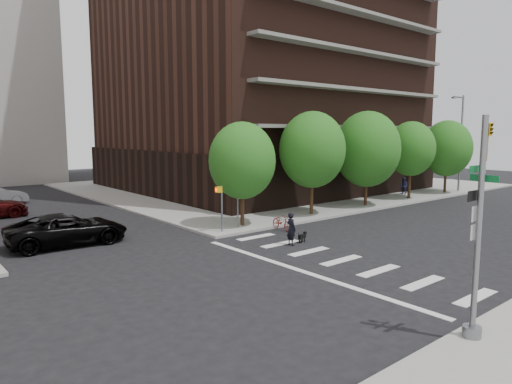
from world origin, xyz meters
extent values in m
plane|color=black|center=(0.00, 0.00, 0.00)|extent=(120.00, 120.00, 0.00)
cube|color=gray|center=(20.50, 23.50, 0.07)|extent=(39.00, 33.00, 0.15)
cube|color=silver|center=(3.00, -6.00, 0.01)|extent=(2.40, 0.50, 0.01)
cube|color=silver|center=(3.00, -4.00, 0.01)|extent=(2.40, 0.50, 0.01)
cube|color=silver|center=(3.00, -2.00, 0.01)|extent=(2.40, 0.50, 0.01)
cube|color=silver|center=(3.00, 0.00, 0.01)|extent=(2.40, 0.50, 0.01)
cube|color=silver|center=(3.00, 2.00, 0.01)|extent=(2.40, 0.50, 0.01)
cube|color=silver|center=(3.00, 4.00, 0.01)|extent=(2.40, 0.50, 0.01)
cube|color=silver|center=(3.00, 6.00, 0.01)|extent=(2.40, 0.50, 0.01)
cube|color=silver|center=(0.50, 0.00, 0.01)|extent=(0.30, 13.00, 0.01)
cube|color=black|center=(18.00, 24.00, 2.15)|extent=(25.50, 25.50, 4.00)
cube|color=maroon|center=(31.20, 14.50, 2.95)|extent=(1.40, 5.00, 0.20)
cylinder|color=#301E11|center=(4.00, 8.50, 1.30)|extent=(0.24, 0.24, 2.30)
sphere|color=#235B19|center=(4.00, 8.50, 4.05)|extent=(4.00, 4.00, 4.00)
cylinder|color=#301E11|center=(10.00, 8.50, 1.45)|extent=(0.24, 0.24, 2.60)
sphere|color=#235B19|center=(10.00, 8.50, 4.55)|extent=(4.50, 4.50, 4.50)
cylinder|color=#301E11|center=(16.00, 8.50, 1.30)|extent=(0.24, 0.24, 2.30)
sphere|color=#235B19|center=(16.00, 8.50, 4.45)|extent=(5.00, 5.00, 5.00)
cylinder|color=#301E11|center=(22.00, 8.50, 1.45)|extent=(0.24, 0.24, 2.60)
sphere|color=#235B19|center=(22.00, 8.50, 4.35)|extent=(4.00, 4.00, 4.00)
cylinder|color=#301E11|center=(28.00, 8.50, 1.30)|extent=(0.24, 0.24, 2.30)
sphere|color=#235B19|center=(28.00, 8.50, 4.25)|extent=(4.50, 4.50, 4.50)
cylinder|color=slate|center=(-0.50, -7.50, 3.15)|extent=(0.16, 0.16, 6.00)
cylinder|color=slate|center=(-0.50, -7.50, 0.30)|extent=(0.50, 0.50, 0.30)
imported|color=gold|center=(-0.25, -7.50, 5.45)|extent=(0.16, 0.20, 1.00)
cube|color=#0A5926|center=(-0.50, -7.35, 4.75)|extent=(0.75, 0.02, 0.18)
cube|color=#0A5926|center=(-0.35, -7.50, 4.50)|extent=(0.02, 0.75, 0.18)
cube|color=black|center=(-0.50, -7.38, 4.05)|extent=(0.90, 0.02, 0.28)
cube|color=silver|center=(-0.50, -7.38, 3.55)|extent=(0.32, 0.02, 0.42)
cube|color=silver|center=(-0.50, -7.38, 3.05)|extent=(0.32, 0.02, 0.42)
cylinder|color=slate|center=(2.00, 7.80, 1.45)|extent=(0.10, 0.10, 2.60)
cube|color=gold|center=(1.80, 7.80, 2.55)|extent=(0.32, 0.25, 0.32)
cylinder|color=slate|center=(3.50, 8.30, 1.25)|extent=(0.08, 0.08, 2.20)
cube|color=gold|center=(3.50, 8.15, 2.15)|extent=(0.64, 0.02, 0.64)
cylinder|color=slate|center=(30.00, 8.20, 4.65)|extent=(0.18, 0.18, 9.00)
cylinder|color=slate|center=(29.10, 8.20, 8.95)|extent=(1.80, 0.14, 0.14)
cube|color=slate|center=(28.20, 8.20, 8.85)|extent=(0.50, 0.22, 0.15)
imported|color=black|center=(-5.50, 10.76, 0.81)|extent=(2.98, 5.97, 1.62)
imported|color=maroon|center=(5.38, 6.50, 0.47)|extent=(0.88, 1.87, 0.95)
imported|color=black|center=(3.23, 3.47, 0.85)|extent=(0.66, 0.48, 1.69)
cube|color=black|center=(4.07, 3.52, 0.33)|extent=(0.54, 0.27, 0.21)
cube|color=black|center=(4.34, 3.58, 0.45)|extent=(0.17, 0.15, 0.15)
cylinder|color=black|center=(4.22, 3.57, 0.11)|extent=(0.05, 0.05, 0.22)
cylinder|color=black|center=(3.91, 3.47, 0.11)|extent=(0.05, 0.05, 0.22)
imported|color=navy|center=(23.78, 10.15, 0.92)|extent=(0.86, 0.73, 1.53)
camera|label=1|loc=(-12.59, -12.87, 5.69)|focal=32.00mm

